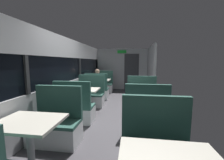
{
  "coord_description": "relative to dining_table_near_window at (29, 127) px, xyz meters",
  "views": [
    {
      "loc": [
        0.55,
        -3.82,
        1.57
      ],
      "look_at": [
        -0.21,
        1.63,
        0.86
      ],
      "focal_mm": 22.58,
      "sensor_mm": 36.0,
      "label": 1
    }
  ],
  "objects": [
    {
      "name": "ground_plane",
      "position": [
        0.89,
        2.09,
        -0.65
      ],
      "size": [
        3.3,
        9.2,
        0.02
      ],
      "primitive_type": "cube",
      "color": "#423F44"
    },
    {
      "name": "carriage_window_panel_left",
      "position": [
        -0.56,
        2.09,
        0.47
      ],
      "size": [
        0.09,
        8.48,
        2.3
      ],
      "color": "#B2B2B7",
      "rests_on": "ground_plane"
    },
    {
      "name": "carriage_end_bulkhead",
      "position": [
        0.95,
        6.28,
        0.5
      ],
      "size": [
        2.9,
        0.11,
        2.3
      ],
      "color": "#B2B2B7",
      "rests_on": "ground_plane"
    },
    {
      "name": "carriage_aisle_panel_right",
      "position": [
        2.34,
        5.09,
        0.51
      ],
      "size": [
        0.08,
        2.4,
        2.3
      ],
      "primitive_type": "cube",
      "color": "#B2B2B7",
      "rests_on": "ground_plane"
    },
    {
      "name": "dining_table_near_window",
      "position": [
        0.0,
        0.0,
        0.0
      ],
      "size": [
        0.9,
        0.7,
        0.74
      ],
      "color": "#9E9EA3",
      "rests_on": "ground_plane"
    },
    {
      "name": "bench_near_window_facing_entry",
      "position": [
        0.0,
        0.7,
        -0.31
      ],
      "size": [
        0.95,
        0.5,
        1.1
      ],
      "color": "silver",
      "rests_on": "ground_plane"
    },
    {
      "name": "dining_table_mid_window",
      "position": [
        0.0,
        2.35,
        0.0
      ],
      "size": [
        0.9,
        0.7,
        0.74
      ],
      "color": "#9E9EA3",
      "rests_on": "ground_plane"
    },
    {
      "name": "bench_mid_window_facing_end",
      "position": [
        0.0,
        1.65,
        -0.31
      ],
      "size": [
        0.95,
        0.5,
        1.1
      ],
      "color": "silver",
      "rests_on": "ground_plane"
    },
    {
      "name": "bench_mid_window_facing_entry",
      "position": [
        0.0,
        3.05,
        -0.31
      ],
      "size": [
        0.95,
        0.5,
        1.1
      ],
      "color": "silver",
      "rests_on": "ground_plane"
    },
    {
      "name": "dining_table_far_window",
      "position": [
        0.0,
        4.71,
        0.0
      ],
      "size": [
        0.9,
        0.7,
        0.74
      ],
      "color": "#9E9EA3",
      "rests_on": "ground_plane"
    },
    {
      "name": "bench_far_window_facing_end",
      "position": [
        0.0,
        4.01,
        -0.31
      ],
      "size": [
        0.95,
        0.5,
        1.1
      ],
      "color": "silver",
      "rests_on": "ground_plane"
    },
    {
      "name": "bench_far_window_facing_entry",
      "position": [
        0.0,
        5.41,
        -0.31
      ],
      "size": [
        0.95,
        0.5,
        1.1
      ],
      "color": "silver",
      "rests_on": "ground_plane"
    },
    {
      "name": "bench_front_aisle_facing_entry",
      "position": [
        1.79,
        0.1,
        -0.31
      ],
      "size": [
        0.95,
        0.5,
        1.1
      ],
      "color": "silver",
      "rests_on": "ground_plane"
    },
    {
      "name": "dining_table_rear_aisle",
      "position": [
        1.79,
        2.15,
        0.0
      ],
      "size": [
        0.9,
        0.7,
        0.74
      ],
      "color": "#9E9EA3",
      "rests_on": "ground_plane"
    },
    {
      "name": "bench_rear_aisle_facing_end",
      "position": [
        1.79,
        1.45,
        -0.31
      ],
      "size": [
        0.95,
        0.5,
        1.1
      ],
      "color": "silver",
      "rests_on": "ground_plane"
    },
    {
      "name": "bench_rear_aisle_facing_entry",
      "position": [
        1.79,
        2.85,
        -0.31
      ],
      "size": [
        0.95,
        0.5,
        1.1
      ],
      "color": "silver",
      "rests_on": "ground_plane"
    },
    {
      "name": "seated_passenger",
      "position": [
        0.0,
        4.08,
        -0.1
      ],
      "size": [
        0.47,
        0.55,
        1.26
      ],
      "color": "#26262D",
      "rests_on": "ground_plane"
    }
  ]
}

